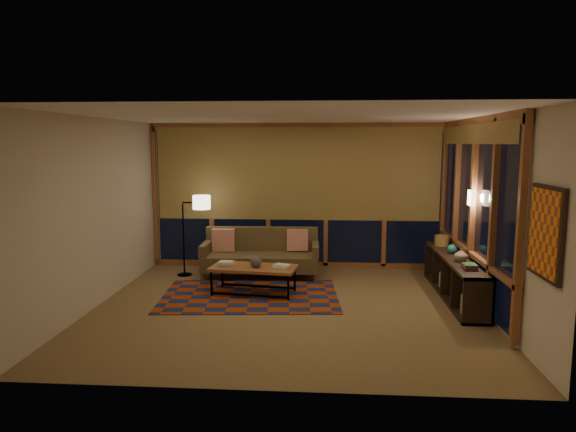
# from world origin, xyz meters

# --- Properties ---
(floor) EXTENTS (5.50, 5.00, 0.01)m
(floor) POSITION_xyz_m (0.00, 0.00, 0.00)
(floor) COLOR olive
(floor) RESTS_ON ground
(ceiling) EXTENTS (5.50, 5.00, 0.01)m
(ceiling) POSITION_xyz_m (0.00, 0.00, 2.70)
(ceiling) COLOR white
(ceiling) RESTS_ON walls
(walls) EXTENTS (5.51, 5.01, 2.70)m
(walls) POSITION_xyz_m (0.00, 0.00, 1.35)
(walls) COLOR beige
(walls) RESTS_ON floor
(window_wall_back) EXTENTS (5.30, 0.16, 2.60)m
(window_wall_back) POSITION_xyz_m (0.00, 2.43, 1.35)
(window_wall_back) COLOR brown
(window_wall_back) RESTS_ON walls
(window_wall_right) EXTENTS (0.16, 3.70, 2.60)m
(window_wall_right) POSITION_xyz_m (2.68, 0.60, 1.35)
(window_wall_right) COLOR brown
(window_wall_right) RESTS_ON walls
(wall_art) EXTENTS (0.06, 0.74, 0.94)m
(wall_art) POSITION_xyz_m (2.71, -1.85, 1.45)
(wall_art) COLOR red
(wall_art) RESTS_ON walls
(wall_sconce) EXTENTS (0.12, 0.18, 0.22)m
(wall_sconce) POSITION_xyz_m (2.62, 0.45, 1.55)
(wall_sconce) COLOR #FAE3BD
(wall_sconce) RESTS_ON walls
(sofa) EXTENTS (2.04, 0.88, 0.82)m
(sofa) POSITION_xyz_m (-0.60, 1.69, 0.41)
(sofa) COLOR brown
(sofa) RESTS_ON floor
(pillow_left) EXTENTS (0.40, 0.15, 0.40)m
(pillow_left) POSITION_xyz_m (-1.28, 1.81, 0.61)
(pillow_left) COLOR red
(pillow_left) RESTS_ON sofa
(pillow_right) EXTENTS (0.39, 0.15, 0.38)m
(pillow_right) POSITION_xyz_m (0.04, 1.91, 0.60)
(pillow_right) COLOR red
(pillow_right) RESTS_ON sofa
(area_rug) EXTENTS (2.80, 1.98, 0.01)m
(area_rug) POSITION_xyz_m (-0.62, 0.52, 0.01)
(area_rug) COLOR #9E320A
(area_rug) RESTS_ON floor
(coffee_table) EXTENTS (1.38, 0.78, 0.44)m
(coffee_table) POSITION_xyz_m (-0.57, 0.63, 0.22)
(coffee_table) COLOR brown
(coffee_table) RESTS_ON floor
(book_stack_a) EXTENTS (0.23, 0.19, 0.07)m
(book_stack_a) POSITION_xyz_m (-1.01, 0.67, 0.47)
(book_stack_a) COLOR silver
(book_stack_a) RESTS_ON coffee_table
(book_stack_b) EXTENTS (0.28, 0.26, 0.05)m
(book_stack_b) POSITION_xyz_m (-0.14, 0.61, 0.46)
(book_stack_b) COLOR silver
(book_stack_b) RESTS_ON coffee_table
(ceramic_pot) EXTENTS (0.23, 0.23, 0.18)m
(ceramic_pot) POSITION_xyz_m (-0.53, 0.59, 0.53)
(ceramic_pot) COLOR black
(ceramic_pot) RESTS_ON coffee_table
(floor_lamp) EXTENTS (0.54, 0.42, 1.43)m
(floor_lamp) POSITION_xyz_m (-1.97, 1.69, 0.71)
(floor_lamp) COLOR black
(floor_lamp) RESTS_ON floor
(bookshelf) EXTENTS (0.40, 2.54, 0.63)m
(bookshelf) POSITION_xyz_m (2.49, 0.68, 0.32)
(bookshelf) COLOR black
(bookshelf) RESTS_ON floor
(basket) EXTENTS (0.23, 0.23, 0.17)m
(basket) POSITION_xyz_m (2.47, 1.51, 0.72)
(basket) COLOR #A67A37
(basket) RESTS_ON bookshelf
(teal_bowl) EXTENTS (0.16, 0.16, 0.14)m
(teal_bowl) POSITION_xyz_m (2.49, 0.89, 0.71)
(teal_bowl) COLOR #1F736C
(teal_bowl) RESTS_ON bookshelf
(vase) EXTENTS (0.22, 0.22, 0.19)m
(vase) POSITION_xyz_m (2.49, 0.36, 0.73)
(vase) COLOR tan
(vase) RESTS_ON bookshelf
(shelf_book_stack) EXTENTS (0.23, 0.28, 0.07)m
(shelf_book_stack) POSITION_xyz_m (2.49, -0.10, 0.67)
(shelf_book_stack) COLOR silver
(shelf_book_stack) RESTS_ON bookshelf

